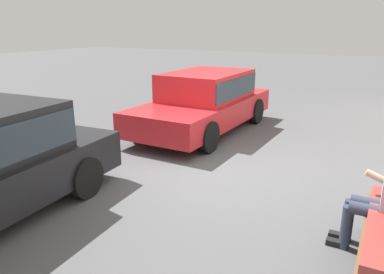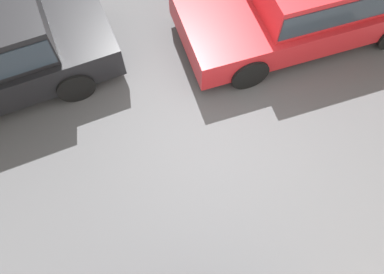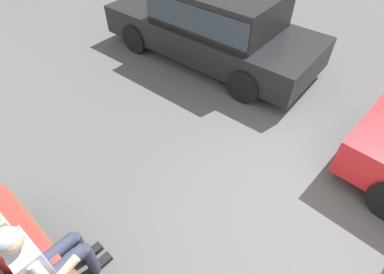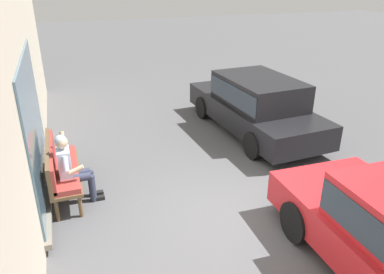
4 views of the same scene
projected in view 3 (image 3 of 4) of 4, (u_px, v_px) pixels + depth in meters
ground_plane at (301, 204)px, 4.01m from camera, size 60.00×60.00×0.00m
bench at (8, 255)px, 2.90m from camera, size 1.92×0.55×1.04m
person_on_phone at (44, 258)px, 2.76m from camera, size 0.73×0.74×1.37m
parked_car_mid at (214, 22)px, 6.05m from camera, size 4.64×2.07×1.51m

